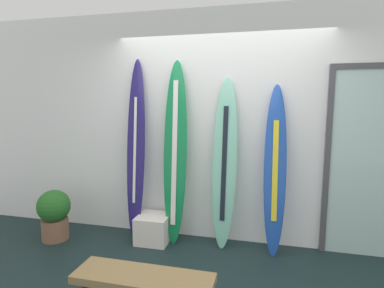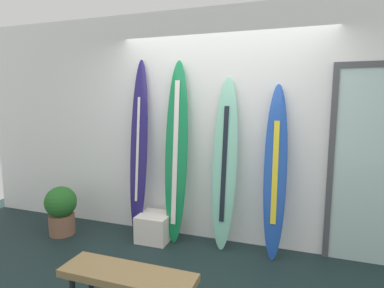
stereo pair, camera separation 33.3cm
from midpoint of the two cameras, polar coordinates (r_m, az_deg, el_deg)
name	(u,v)px [view 1 (the left image)]	position (r m, az deg, el deg)	size (l,w,h in m)	color
wall_back	(220,127)	(3.89, 2.70, 3.03)	(7.20, 0.20, 2.80)	white
surfboard_navy	(136,151)	(3.99, -12.48, -1.30)	(0.25, 0.34, 2.24)	navy
surfboard_emerald	(175,154)	(3.79, -5.57, -1.82)	(0.29, 0.30, 2.21)	#147D45
surfboard_seafoam	(224,163)	(3.68, 3.32, -3.55)	(0.31, 0.30, 2.00)	#7FCCB1
surfboard_cobalt	(275,172)	(3.60, 12.24, -4.93)	(0.27, 0.36, 1.91)	#204DAF
display_block_left	(154,228)	(4.06, -9.38, -14.88)	(0.39, 0.39, 0.33)	silver
glass_door	(381,160)	(3.87, 28.97, -2.62)	(1.15, 0.06, 2.12)	silver
potted_plant	(54,213)	(4.42, -25.71, -11.20)	(0.40, 0.40, 0.63)	brown
bench	(143,282)	(2.64, -12.69, -23.22)	(1.07, 0.32, 0.44)	olive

